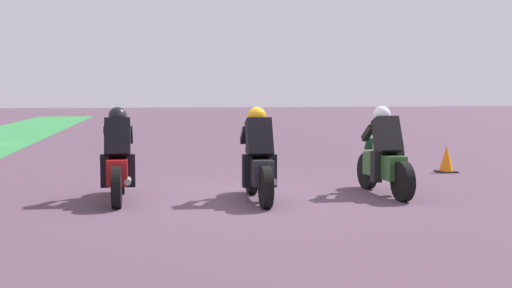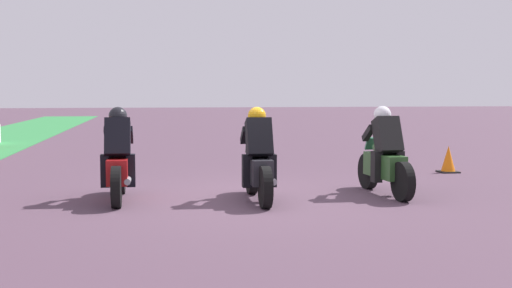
# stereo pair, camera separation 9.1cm
# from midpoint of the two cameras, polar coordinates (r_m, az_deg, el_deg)

# --- Properties ---
(ground_plane) EXTENTS (120.00, 120.00, 0.00)m
(ground_plane) POSITION_cam_midpoint_polar(r_m,az_deg,el_deg) (10.73, -0.65, -4.78)
(ground_plane) COLOR #523A4A
(rider_lane_a) EXTENTS (2.04, 0.55, 1.51)m
(rider_lane_a) POSITION_cam_midpoint_polar(r_m,az_deg,el_deg) (11.23, 10.99, -1.24)
(rider_lane_a) COLOR black
(rider_lane_a) RESTS_ON ground_plane
(rider_lane_b) EXTENTS (2.04, 0.54, 1.51)m
(rider_lane_b) POSITION_cam_midpoint_polar(r_m,az_deg,el_deg) (10.42, -0.05, -1.61)
(rider_lane_b) COLOR black
(rider_lane_b) RESTS_ON ground_plane
(rider_lane_c) EXTENTS (2.04, 0.54, 1.51)m
(rider_lane_c) POSITION_cam_midpoint_polar(r_m,az_deg,el_deg) (10.66, -12.24, -1.57)
(rider_lane_c) COLOR black
(rider_lane_c) RESTS_ON ground_plane
(traffic_cone) EXTENTS (0.40, 0.40, 0.58)m
(traffic_cone) POSITION_cam_midpoint_polar(r_m,az_deg,el_deg) (14.69, 16.22, -1.35)
(traffic_cone) COLOR black
(traffic_cone) RESTS_ON ground_plane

